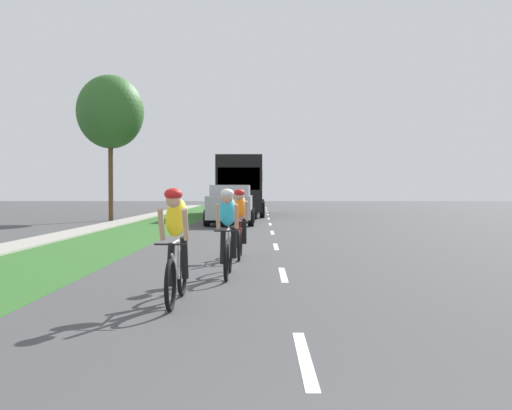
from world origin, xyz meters
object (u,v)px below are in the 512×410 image
(cyclist_distant, at_px, (240,223))
(cyclist_trailing, at_px, (228,232))
(cyclist_lead, at_px, (176,245))
(street_tree_near, at_px, (110,112))
(suv_silver, at_px, (231,204))
(bus_black, at_px, (242,184))
(sedan_maroon, at_px, (252,198))

(cyclist_distant, bearing_deg, cyclist_trailing, -92.18)
(cyclist_lead, xyz_separation_m, street_tree_near, (-6.55, 20.84, 4.73))
(cyclist_lead, bearing_deg, street_tree_near, 107.44)
(suv_silver, bearing_deg, bus_black, 88.85)
(bus_black, bearing_deg, sedan_maroon, 89.11)
(cyclist_trailing, distance_m, sedan_maroon, 44.85)
(sedan_maroon, bearing_deg, suv_silver, -90.98)
(cyclist_distant, bearing_deg, bus_black, 91.81)
(cyclist_trailing, xyz_separation_m, sedan_maroon, (-0.31, 44.85, -0.04))
(cyclist_trailing, bearing_deg, street_tree_near, 111.02)
(cyclist_lead, distance_m, cyclist_distant, 5.12)
(cyclist_lead, height_order, cyclist_trailing, same)
(cyclist_lead, xyz_separation_m, cyclist_distant, (0.67, 5.08, 0.00))
(suv_silver, distance_m, bus_black, 9.96)
(cyclist_lead, height_order, cyclist_distant, same)
(bus_black, xyz_separation_m, street_tree_near, (-6.50, -6.94, 3.56))
(cyclist_distant, distance_m, bus_black, 22.74)
(suv_silver, bearing_deg, cyclist_trailing, -87.02)
(cyclist_lead, bearing_deg, cyclist_distant, 82.50)
(cyclist_lead, xyz_separation_m, bus_black, (-0.05, 27.78, 1.17))
(cyclist_distant, xyz_separation_m, suv_silver, (-0.91, 12.80, 0.14))
(cyclist_trailing, bearing_deg, cyclist_distant, 87.82)
(sedan_maroon, height_order, street_tree_near, street_tree_near)
(suv_silver, height_order, bus_black, bus_black)
(cyclist_distant, distance_m, street_tree_near, 17.97)
(cyclist_lead, relative_size, suv_silver, 0.37)
(cyclist_trailing, height_order, cyclist_distant, same)
(suv_silver, height_order, sedan_maroon, suv_silver)
(suv_silver, relative_size, sedan_maroon, 1.09)
(cyclist_trailing, bearing_deg, sedan_maroon, 90.40)
(cyclist_distant, height_order, suv_silver, suv_silver)
(cyclist_trailing, relative_size, sedan_maroon, 0.40)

